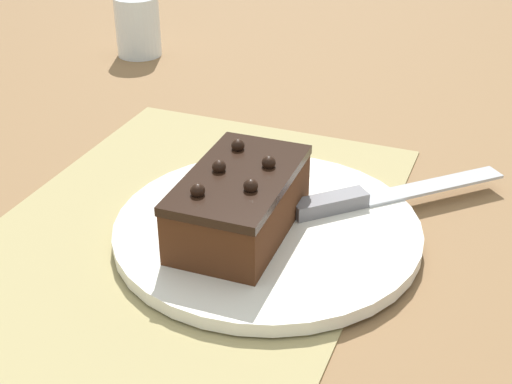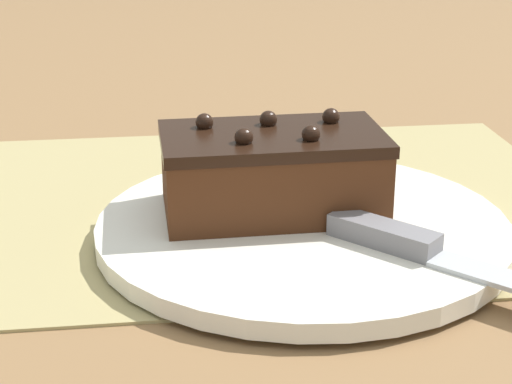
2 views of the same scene
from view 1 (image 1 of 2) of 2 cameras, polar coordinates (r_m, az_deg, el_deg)
The scene contains 6 objects.
ground_plane at distance 0.66m, azimuth -5.45°, elevation -2.88°, with size 3.00×3.00×0.00m, color olive.
placemat_woven at distance 0.66m, azimuth -5.46°, elevation -2.73°, with size 0.46×0.34×0.00m, color tan.
cake_plate at distance 0.63m, azimuth 0.92°, elevation -3.00°, with size 0.27×0.27×0.01m.
chocolate_cake at distance 0.61m, azimuth -1.32°, elevation -0.79°, with size 0.15×0.09×0.06m.
serving_knife at distance 0.67m, azimuth 8.76°, elevation -0.43°, with size 0.17×0.18×0.01m.
drinking_glass at distance 1.09m, azimuth -9.43°, elevation 12.95°, with size 0.07×0.07×0.09m.
Camera 1 is at (-0.49, -0.26, 0.36)m, focal length 50.00 mm.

